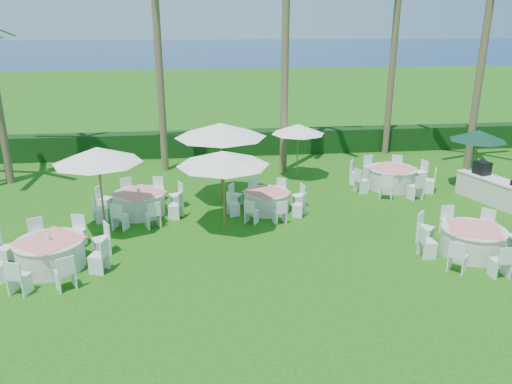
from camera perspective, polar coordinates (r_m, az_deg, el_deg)
ground at (r=14.35m, az=2.99°, el=-7.70°), size 120.00×120.00×0.00m
hedge at (r=25.41m, az=-1.59°, el=5.69°), size 34.00×1.00×1.20m
ocean at (r=114.83m, az=-6.00°, el=15.67°), size 260.00×260.00×0.00m
banquet_table_a at (r=14.82m, az=-22.44°, el=-6.48°), size 3.23×3.23×0.98m
banquet_table_c at (r=15.78m, az=23.51°, el=-5.11°), size 3.18×3.18×0.96m
banquet_table_d at (r=17.88m, az=-13.17°, el=-1.22°), size 3.08×3.08×0.96m
banquet_table_e at (r=17.74m, az=1.20°, el=-1.00°), size 2.86×2.86×0.88m
banquet_table_f at (r=20.90m, az=15.24°, el=1.63°), size 3.33×3.33×1.01m
umbrella_a at (r=15.90m, az=-17.67°, el=4.04°), size 2.72×2.72×2.83m
umbrella_b at (r=15.55m, az=-3.79°, el=3.88°), size 2.93×2.93×2.63m
umbrella_c at (r=18.07m, az=-4.08°, el=7.07°), size 3.32×3.32×2.98m
umbrella_d at (r=21.06m, az=4.84°, el=7.19°), size 2.25×2.25×2.37m
umbrella_green at (r=21.50m, az=24.09°, el=5.92°), size 2.18×2.18×2.40m
buffet_table at (r=20.22m, az=26.54°, el=-0.18°), size 2.00×4.05×1.42m
palm_b at (r=22.28m, az=-11.08°, el=15.09°), size 4.39×4.19×9.20m
palm_c at (r=21.74m, az=3.44°, el=19.82°), size 4.41×4.06×12.56m
palm_d at (r=25.81m, az=15.47°, el=15.34°), size 4.28×4.35×9.27m
palm_e at (r=23.84m, az=24.36°, el=13.24°), size 4.31×4.33×8.54m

